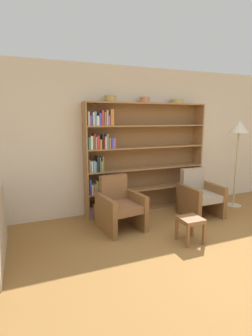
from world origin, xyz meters
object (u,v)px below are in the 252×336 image
bowl_olive (177,101)px  footstool (191,223)px  armchair_cushioned (199,196)px  bowl_slate (145,100)px  armchair_leather (120,206)px  bookshelf (136,158)px  bowl_brass (110,98)px  floor_lamp (239,133)px

bowl_olive → footstool: (-0.67, -1.51, -1.83)m
armchair_cushioned → bowl_slate: bearing=-38.1°
bowl_slate → armchair_leather: 2.02m
bowl_olive → bookshelf: bearing=178.6°
bowl_brass → bowl_olive: (1.38, 0.00, -0.02)m
bowl_olive → floor_lamp: 1.39m
bowl_slate → footstool: bearing=-88.9°
bowl_slate → armchair_leather: size_ratio=0.23×
armchair_leather → footstool: 1.17m
bookshelf → bowl_brass: (-0.51, -0.02, 1.10)m
bowl_slate → bowl_olive: (0.70, 0.00, -0.01)m
bookshelf → bowl_olive: (0.87, -0.02, 1.09)m
bowl_slate → armchair_leather: bowl_slate is taller
bowl_olive → armchair_cushioned: bearing=-77.6°
bookshelf → bowl_slate: 1.11m
armchair_cushioned → footstool: 1.19m
bookshelf → floor_lamp: bookshelf is taller
bowl_brass → armchair_leather: (-0.08, -0.64, -1.77)m
armchair_leather → floor_lamp: bearing=176.2°
bowl_slate → footstool: size_ratio=0.53×
bowl_slate → bowl_olive: 0.70m
armchair_cushioned → floor_lamp: 1.53m
bowl_brass → bowl_slate: bearing=0.0°
bookshelf → bowl_brass: bearing=-177.5°
bookshelf → bowl_slate: bearing=-7.2°
armchair_cushioned → footstool: (-0.81, -0.87, -0.08)m
bowl_olive → bowl_brass: bearing=180.0°
bookshelf → floor_lamp: size_ratio=1.37×
bowl_olive → footstool: bowl_olive is taller
floor_lamp → armchair_cushioned: bearing=-171.4°
bowl_brass → armchair_cushioned: 2.42m
bowl_slate → armchair_leather: (-0.75, -0.64, -1.77)m
floor_lamp → footstool: size_ratio=4.72×
bowl_brass → footstool: bearing=-64.9°
floor_lamp → footstool: floor_lamp is taller
bowl_olive → bowl_slate: bearing=180.0°
armchair_cushioned → footstool: size_ratio=2.30×
floor_lamp → bowl_slate: bearing=165.2°
bowl_olive → floor_lamp: (1.15, -0.49, -0.61)m
bookshelf → footstool: bookshelf is taller
bowl_brass → bookshelf: bearing=2.5°
bookshelf → bowl_brass: bowl_brass is taller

